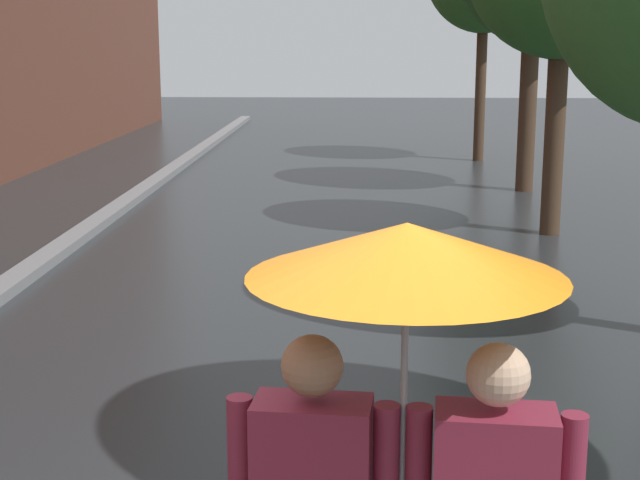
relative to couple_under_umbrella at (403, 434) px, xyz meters
The scene contains 2 objects.
kerb_strip 10.84m from the couple_under_umbrella, 111.02° to the left, with size 0.30×36.00×0.12m, color slate.
couple_under_umbrella is the anchor object (origin of this frame).
Camera 1 is at (0.50, -2.97, 2.63)m, focal length 52.57 mm.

